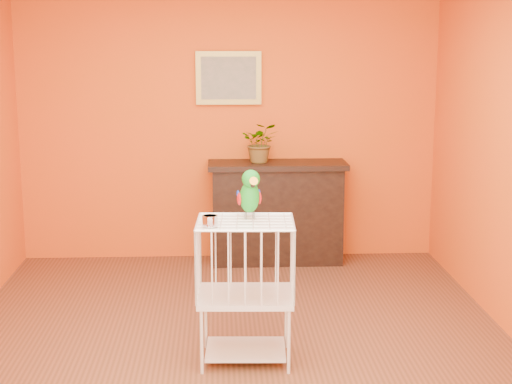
{
  "coord_description": "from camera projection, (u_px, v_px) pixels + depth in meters",
  "views": [
    {
      "loc": [
        -0.11,
        -5.25,
        2.15
      ],
      "look_at": [
        0.14,
        -0.2,
        1.14
      ],
      "focal_mm": 55.0,
      "sensor_mm": 36.0,
      "label": 1
    }
  ],
  "objects": [
    {
      "name": "framed_picture",
      "position": [
        229.0,
        78.0,
        7.4
      ],
      "size": [
        0.62,
        0.04,
        0.5
      ],
      "color": "#A18839",
      "rests_on": "room_shell"
    },
    {
      "name": "room_shell",
      "position": [
        234.0,
        121.0,
        5.26
      ],
      "size": [
        4.5,
        4.5,
        4.5
      ],
      "color": "#E45115",
      "rests_on": "ground"
    },
    {
      "name": "birdcage",
      "position": [
        245.0,
        289.0,
        5.18
      ],
      "size": [
        0.64,
        0.51,
        0.96
      ],
      "rotation": [
        0.0,
        0.0,
        -0.05
      ],
      "color": "silver",
      "rests_on": "ground"
    },
    {
      "name": "potted_plant",
      "position": [
        261.0,
        148.0,
        7.31
      ],
      "size": [
        0.38,
        0.41,
        0.29
      ],
      "primitive_type": "imported",
      "rotation": [
        0.0,
        0.0,
        -0.1
      ],
      "color": "#26722D",
      "rests_on": "console_cabinet"
    },
    {
      "name": "parrot",
      "position": [
        250.0,
        194.0,
        5.12
      ],
      "size": [
        0.17,
        0.3,
        0.34
      ],
      "rotation": [
        0.0,
        0.0,
        0.18
      ],
      "color": "#59544C",
      "rests_on": "birdcage"
    },
    {
      "name": "console_cabinet",
      "position": [
        277.0,
        212.0,
        7.48
      ],
      "size": [
        1.31,
        0.47,
        0.97
      ],
      "color": "black",
      "rests_on": "ground"
    },
    {
      "name": "ground",
      "position": [
        235.0,
        343.0,
        5.57
      ],
      "size": [
        4.5,
        4.5,
        0.0
      ],
      "primitive_type": "plane",
      "color": "brown",
      "rests_on": "ground"
    },
    {
      "name": "feed_cup",
      "position": [
        210.0,
        221.0,
        4.93
      ],
      "size": [
        0.1,
        0.1,
        0.07
      ],
      "primitive_type": "cylinder",
      "color": "silver",
      "rests_on": "birdcage"
    }
  ]
}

